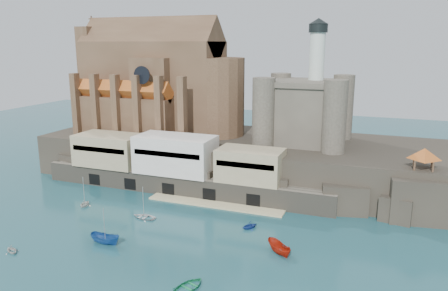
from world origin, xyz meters
The scene contains 14 objects.
ground centered at (0.00, 0.00, 0.00)m, with size 300.00×300.00×0.00m, color #17444D.
promontory centered at (-0.19, 39.37, 4.92)m, with size 100.00×36.00×10.00m.
quay centered at (-10.19, 23.07, 6.07)m, with size 70.00×12.00×13.05m.
church centered at (-24.13, 41.85, 22.13)m, with size 47.00×25.93×30.51m.
castle_keep centered at (16.08, 41.08, 18.31)m, with size 21.20×21.20×29.30m.
rock_outcrop centered at (42.00, 25.84, 4.02)m, with size 14.50×10.50×8.70m.
pavilion centered at (42.00, 26.00, 12.73)m, with size 6.40×6.40×5.40m.
boat_1 centered at (-21.14, -14.02, 0.00)m, with size 2.52×1.54×2.92m, color beige.
boat_2 centered at (-8.70, -5.76, 0.00)m, with size 2.17×2.23×5.77m, color #1A488E.
boat_3 centered at (10.77, -13.30, 0.00)m, with size 3.81×1.11×5.34m, color #157A48.
boat_4 centered at (-23.47, 7.51, 0.00)m, with size 2.88×1.76×3.34m, color silver.
boat_5 centered at (19.96, 1.56, 0.00)m, with size 2.07×2.13×5.50m, color #A61D0A.
boat_6 centered at (-8.44, 6.42, 0.00)m, with size 3.55×1.03×4.97m, color silver.
boat_7 centered at (12.53, 9.20, 0.00)m, with size 2.83×1.72×3.27m, color navy.
Camera 1 is at (35.16, -63.02, 33.62)m, focal length 35.00 mm.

